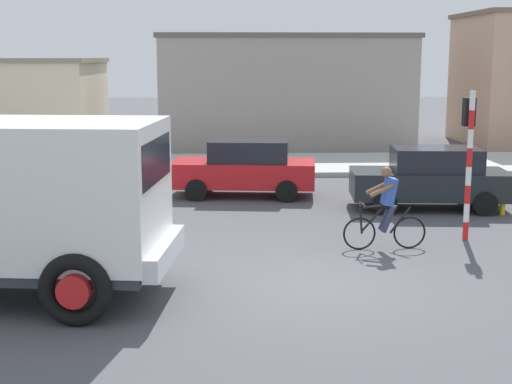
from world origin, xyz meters
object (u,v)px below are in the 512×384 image
(car_red_near, at_px, (431,178))
(bollard_far, at_px, (503,197))
(traffic_light_pole, at_px, (469,144))
(truck_foreground, at_px, (1,197))
(car_white_mid, at_px, (245,168))
(cyclist, at_px, (386,208))

(car_red_near, distance_m, bollard_far, 1.84)
(traffic_light_pole, relative_size, bollard_far, 3.56)
(traffic_light_pole, bearing_deg, bollard_far, 53.74)
(traffic_light_pole, bearing_deg, truck_foreground, -158.72)
(truck_foreground, bearing_deg, traffic_light_pole, 21.28)
(truck_foreground, height_order, car_white_mid, truck_foreground)
(truck_foreground, xyz_separation_m, car_red_near, (9.00, 6.69, -0.85))
(car_red_near, bearing_deg, traffic_light_pole, -92.94)
(traffic_light_pole, relative_size, car_white_mid, 0.77)
(truck_foreground, bearing_deg, bollard_far, 28.88)
(cyclist, bearing_deg, bollard_far, 40.77)
(car_white_mid, distance_m, bollard_far, 6.97)
(truck_foreground, distance_m, traffic_light_pole, 9.49)
(bollard_far, bearing_deg, car_red_near, 152.06)
(traffic_light_pole, bearing_deg, cyclist, -158.16)
(car_red_near, relative_size, bollard_far, 4.60)
(cyclist, height_order, bollard_far, cyclist)
(truck_foreground, xyz_separation_m, bollard_far, (10.60, 5.85, -1.22))
(truck_foreground, distance_m, cyclist, 7.46)
(car_red_near, xyz_separation_m, bollard_far, (1.60, -0.85, -0.37))
(cyclist, bearing_deg, car_white_mid, 113.89)
(truck_foreground, xyz_separation_m, car_white_mid, (4.25, 8.70, -0.85))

